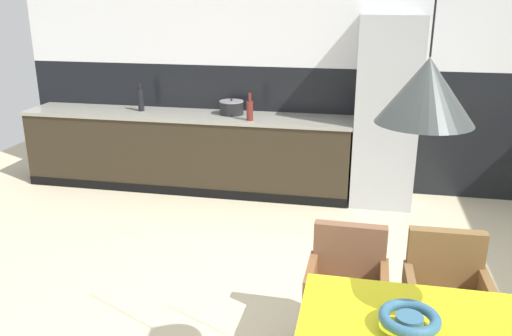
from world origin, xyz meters
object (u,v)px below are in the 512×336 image
Objects in this scene: fruit_bowl at (409,319)px; bottle_wine_green at (250,110)px; cooking_pot at (232,108)px; refrigerator_column at (386,112)px; bottle_vinegar_dark at (141,99)px; pendant_lamp_over_table_near at (427,91)px; armchair_near_window at (348,275)px; armchair_facing_counter at (446,284)px.

fruit_bowl is 0.92× the size of bottle_wine_green.
refrigerator_column is at bearing -2.34° from cooking_pot.
fruit_bowl is at bearing -51.67° from bottle_vinegar_dark.
pendant_lamp_over_table_near is (-0.03, -0.01, 1.02)m from fruit_bowl.
armchair_near_window is 0.77× the size of pendant_lamp_over_table_near.
armchair_near_window is (-0.27, -2.64, -0.48)m from refrigerator_column.
armchair_facing_counter is 0.59m from armchair_near_window.
refrigerator_column is 2.70m from armchair_facing_counter.
cooking_pot reaches higher than fruit_bowl.
armchair_facing_counter is 0.94m from fruit_bowl.
cooking_pot reaches higher than armchair_facing_counter.
bottle_vinegar_dark is (-2.50, 2.68, 0.50)m from armchair_near_window.
bottle_wine_green reaches higher than fruit_bowl.
armchair_near_window is at bearing -64.85° from bottle_wine_green.
cooking_pot is at bearing -61.33° from armchair_near_window.
fruit_bowl is at bearing 69.44° from armchair_facing_counter.
bottle_vinegar_dark is (-3.08, 2.68, 0.50)m from armchair_facing_counter.
pendant_lamp_over_table_near is (-0.01, -3.50, 0.83)m from refrigerator_column.
fruit_bowl reaches higher than armchair_facing_counter.
fruit_bowl is (0.29, -0.84, 0.28)m from armchair_near_window.
pendant_lamp_over_table_near reaches higher than armchair_facing_counter.
fruit_bowl is (0.02, -3.49, -0.19)m from refrigerator_column.
bottle_wine_green is at bearing -9.37° from bottle_vinegar_dark.
pendant_lamp_over_table_near reaches higher than cooking_pot.
cooking_pot reaches higher than armchair_near_window.
fruit_bowl is at bearing -64.30° from cooking_pot.
bottle_vinegar_dark is at bearing -46.03° from armchair_near_window.
bottle_wine_green is 1.36m from bottle_vinegar_dark.
cooking_pot is at bearing 177.66° from refrigerator_column.
bottle_vinegar_dark is at bearing 128.33° from fruit_bowl.
armchair_near_window is at bearing -0.73° from armchair_facing_counter.
refrigerator_column is 1.69m from cooking_pot.
armchair_near_window is 2.96× the size of cooking_pot.
armchair_near_window is at bearing -47.06° from bottle_vinegar_dark.
refrigerator_column reaches higher than armchair_facing_counter.
refrigerator_column reaches higher than fruit_bowl.
pendant_lamp_over_table_near is at bearing -52.02° from bottle_vinegar_dark.
armchair_near_window is at bearing -62.35° from cooking_pot.
armchair_facing_counter is at bearing 69.34° from pendant_lamp_over_table_near.
pendant_lamp_over_table_near is at bearing -90.12° from refrigerator_column.
refrigerator_column is 1.89× the size of pendant_lamp_over_table_near.
armchair_near_window is 3.70m from bottle_vinegar_dark.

